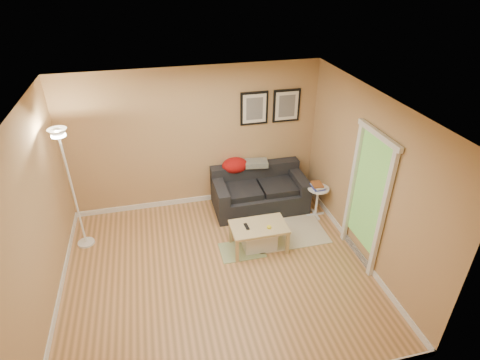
{
  "coord_description": "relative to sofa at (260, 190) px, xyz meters",
  "views": [
    {
      "loc": [
        -0.69,
        -4.27,
        4.15
      ],
      "look_at": [
        0.55,
        0.85,
        1.05
      ],
      "focal_mm": 28.85,
      "sensor_mm": 36.0,
      "label": 1
    }
  ],
  "objects": [
    {
      "name": "side_table",
      "position": [
        0.93,
        -0.5,
        -0.08
      ],
      "size": [
        0.38,
        0.38,
        0.58
      ],
      "primitive_type": null,
      "color": "white",
      "rests_on": "ground"
    },
    {
      "name": "wall_left",
      "position": [
        -3.34,
        -1.53,
        0.92
      ],
      "size": [
        0.0,
        4.0,
        4.0
      ],
      "primitive_type": "plane",
      "rotation": [
        1.57,
        0.0,
        1.57
      ],
      "color": "tan",
      "rests_on": "ground"
    },
    {
      "name": "plaid_throw",
      "position": [
        0.01,
        0.3,
        0.41
      ],
      "size": [
        0.45,
        0.32,
        0.1
      ],
      "primitive_type": null,
      "rotation": [
        0.0,
        0.0,
        -0.14
      ],
      "color": "tan",
      "rests_on": "sofa"
    },
    {
      "name": "baseboard_right",
      "position": [
        1.15,
        -1.53,
        -0.33
      ],
      "size": [
        0.02,
        4.0,
        0.1
      ],
      "primitive_type": "cube",
      "color": "white",
      "rests_on": "ground"
    },
    {
      "name": "area_rug",
      "position": [
        0.27,
        -0.89,
        -0.37
      ],
      "size": [
        1.25,
        0.85,
        0.01
      ],
      "primitive_type": "cube",
      "color": "beige",
      "rests_on": "ground"
    },
    {
      "name": "framed_print_left",
      "position": [
        -0.01,
        0.45,
        1.43
      ],
      "size": [
        0.5,
        0.04,
        0.6
      ],
      "primitive_type": null,
      "color": "black",
      "rests_on": "wall_back"
    },
    {
      "name": "book_stack",
      "position": [
        0.91,
        -0.48,
        0.25
      ],
      "size": [
        0.27,
        0.31,
        0.08
      ],
      "primitive_type": null,
      "rotation": [
        0.0,
        0.0,
        -0.35
      ],
      "color": "#2F3B8E",
      "rests_on": "side_table"
    },
    {
      "name": "remote_control",
      "position": [
        -0.54,
        -1.12,
        0.08
      ],
      "size": [
        0.06,
        0.16,
        0.02
      ],
      "primitive_type": "cube",
      "rotation": [
        0.0,
        0.0,
        0.06
      ],
      "color": "black",
      "rests_on": "coffee_table"
    },
    {
      "name": "baseboard_left",
      "position": [
        -3.33,
        -1.53,
        -0.33
      ],
      "size": [
        0.02,
        4.0,
        0.1
      ],
      "primitive_type": "cube",
      "color": "white",
      "rests_on": "ground"
    },
    {
      "name": "doorway",
      "position": [
        1.11,
        -1.68,
        0.65
      ],
      "size": [
        0.12,
        1.01,
        2.13
      ],
      "primitive_type": null,
      "color": "white",
      "rests_on": "ground"
    },
    {
      "name": "baseboard_back",
      "position": [
        -1.09,
        0.46,
        -0.33
      ],
      "size": [
        4.5,
        0.02,
        0.1
      ],
      "primitive_type": "cube",
      "color": "white",
      "rests_on": "ground"
    },
    {
      "name": "wall_back",
      "position": [
        -1.09,
        0.47,
        0.92
      ],
      "size": [
        4.5,
        0.0,
        4.5
      ],
      "primitive_type": "plane",
      "rotation": [
        1.57,
        0.0,
        0.0
      ],
      "color": "tan",
      "rests_on": "ground"
    },
    {
      "name": "floor_lamp",
      "position": [
        -3.09,
        -0.36,
        0.6
      ],
      "size": [
        0.27,
        0.27,
        2.06
      ],
      "primitive_type": null,
      "color": "white",
      "rests_on": "ground"
    },
    {
      "name": "floor",
      "position": [
        -1.09,
        -1.53,
        -0.38
      ],
      "size": [
        4.5,
        4.5,
        0.0
      ],
      "primitive_type": "plane",
      "color": "tan",
      "rests_on": "ground"
    },
    {
      "name": "red_throw",
      "position": [
        -0.39,
        0.33,
        0.4
      ],
      "size": [
        0.48,
        0.36,
        0.28
      ],
      "primitive_type": null,
      "color": "red",
      "rests_on": "sofa"
    },
    {
      "name": "wall_front",
      "position": [
        -1.09,
        -3.53,
        0.92
      ],
      "size": [
        4.5,
        0.0,
        4.5
      ],
      "primitive_type": "plane",
      "rotation": [
        -1.57,
        0.0,
        0.0
      ],
      "color": "tan",
      "rests_on": "ground"
    },
    {
      "name": "ceiling",
      "position": [
        -1.09,
        -1.53,
        2.23
      ],
      "size": [
        4.5,
        4.5,
        0.0
      ],
      "primitive_type": "plane",
      "rotation": [
        3.14,
        0.0,
        0.0
      ],
      "color": "white",
      "rests_on": "wall_back"
    },
    {
      "name": "green_runner",
      "position": [
        -0.62,
        -1.14,
        -0.37
      ],
      "size": [
        0.7,
        0.5,
        0.01
      ],
      "primitive_type": "cube",
      "color": "#668C4C",
      "rests_on": "ground"
    },
    {
      "name": "tape_roll",
      "position": [
        -0.21,
        -1.23,
        0.08
      ],
      "size": [
        0.07,
        0.07,
        0.03
      ],
      "primitive_type": "cylinder",
      "color": "yellow",
      "rests_on": "coffee_table"
    },
    {
      "name": "wall_right",
      "position": [
        1.16,
        -1.53,
        0.92
      ],
      "size": [
        0.0,
        4.0,
        4.0
      ],
      "primitive_type": "plane",
      "rotation": [
        1.57,
        0.0,
        -1.57
      ],
      "color": "tan",
      "rests_on": "ground"
    },
    {
      "name": "framed_print_right",
      "position": [
        0.59,
        0.45,
        1.43
      ],
      "size": [
        0.5,
        0.04,
        0.6
      ],
      "primitive_type": null,
      "color": "black",
      "rests_on": "wall_back"
    },
    {
      "name": "sofa",
      "position": [
        0.0,
        0.0,
        0.0
      ],
      "size": [
        1.7,
        0.9,
        0.75
      ],
      "primitive_type": null,
      "color": "black",
      "rests_on": "ground"
    },
    {
      "name": "storage_bin",
      "position": [
        -0.33,
        -1.11,
        -0.21
      ],
      "size": [
        0.54,
        0.4,
        0.33
      ],
      "primitive_type": null,
      "color": "white",
      "rests_on": "ground"
    },
    {
      "name": "coffee_table",
      "position": [
        -0.35,
        -1.14,
        -0.15
      ],
      "size": [
        1.01,
        0.79,
        0.44
      ],
      "primitive_type": null,
      "rotation": [
        0.0,
        0.0,
        -0.32
      ],
      "color": "tan",
      "rests_on": "ground"
    }
  ]
}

